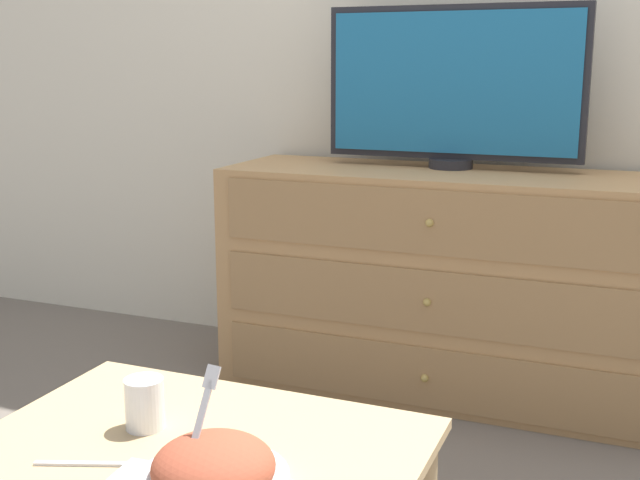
# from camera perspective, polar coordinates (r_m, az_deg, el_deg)

# --- Properties ---
(ground_plane) EXTENTS (12.00, 12.00, 0.00)m
(ground_plane) POSITION_cam_1_polar(r_m,az_deg,el_deg) (2.91, 12.08, -8.67)
(ground_plane) COLOR #70665B
(dresser) EXTENTS (1.41, 0.47, 0.71)m
(dresser) POSITION_cam_1_polar(r_m,az_deg,el_deg) (2.58, 8.93, -3.01)
(dresser) COLOR tan
(dresser) RESTS_ON ground_plane
(tv) EXTENTS (0.81, 0.14, 0.50)m
(tv) POSITION_cam_1_polar(r_m,az_deg,el_deg) (2.58, 9.49, 10.79)
(tv) COLOR #232328
(tv) RESTS_ON dresser
(takeout_bowl) EXTENTS (0.23, 0.23, 0.18)m
(takeout_bowl) POSITION_cam_1_polar(r_m,az_deg,el_deg) (1.26, -7.56, -16.06)
(takeout_bowl) COLOR silver
(takeout_bowl) RESTS_ON coffee_table
(drink_cup) EXTENTS (0.07, 0.07, 0.09)m
(drink_cup) POSITION_cam_1_polar(r_m,az_deg,el_deg) (1.47, -12.35, -11.49)
(drink_cup) COLOR beige
(drink_cup) RESTS_ON coffee_table
(knife) EXTENTS (0.18, 0.08, 0.01)m
(knife) POSITION_cam_1_polar(r_m,az_deg,el_deg) (1.38, -15.82, -15.07)
(knife) COLOR silver
(knife) RESTS_ON coffee_table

